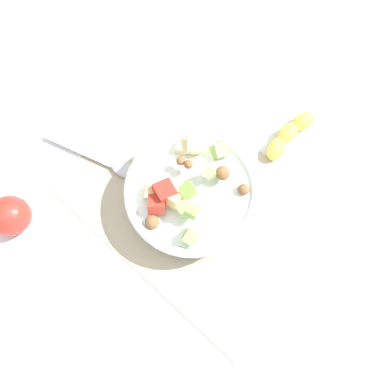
{
  "coord_description": "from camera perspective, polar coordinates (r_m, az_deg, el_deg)",
  "views": [
    {
      "loc": [
        -0.15,
        0.18,
        0.74
      ],
      "look_at": [
        0.01,
        0.0,
        0.06
      ],
      "focal_mm": 35.07,
      "sensor_mm": 36.0,
      "label": 1
    }
  ],
  "objects": [
    {
      "name": "ground_plane",
      "position": [
        0.77,
        0.55,
        -1.76
      ],
      "size": [
        2.4,
        2.4,
        0.0
      ],
      "primitive_type": "plane",
      "color": "silver"
    },
    {
      "name": "placemat",
      "position": [
        0.77,
        0.55,
        -1.7
      ],
      "size": [
        0.51,
        0.36,
        0.01
      ],
      "primitive_type": "cube",
      "color": "tan",
      "rests_on": "ground_plane"
    },
    {
      "name": "salad_bowl",
      "position": [
        0.73,
        -0.03,
        -0.2
      ],
      "size": [
        0.26,
        0.26,
        0.11
      ],
      "color": "white",
      "rests_on": "placemat"
    },
    {
      "name": "serving_spoon",
      "position": [
        0.82,
        -13.12,
        4.72
      ],
      "size": [
        0.22,
        0.09,
        0.01
      ],
      "color": "#B7B7BC",
      "rests_on": "placemat"
    },
    {
      "name": "whole_apple",
      "position": [
        0.81,
        -25.93,
        -3.24
      ],
      "size": [
        0.08,
        0.08,
        0.09
      ],
      "color": "red",
      "rests_on": "ground_plane"
    },
    {
      "name": "banana_whole",
      "position": [
        0.84,
        14.57,
        8.5
      ],
      "size": [
        0.05,
        0.15,
        0.04
      ],
      "color": "yellow",
      "rests_on": "ground_plane"
    }
  ]
}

